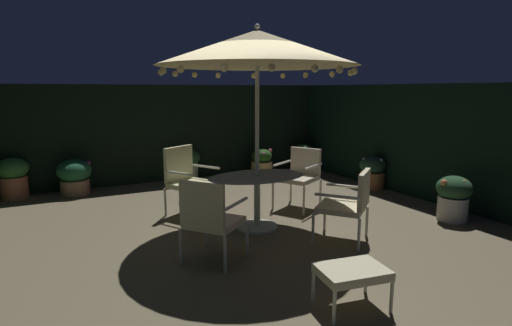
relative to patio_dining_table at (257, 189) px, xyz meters
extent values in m
cube|color=brown|center=(-0.19, -0.02, -0.58)|extent=(7.55, 7.73, 0.02)
cube|color=black|center=(-0.19, 3.70, 0.44)|extent=(7.55, 0.30, 2.02)
cube|color=black|center=(3.43, -0.02, 0.44)|extent=(0.30, 7.73, 2.02)
cylinder|color=silver|center=(0.00, 0.00, -0.55)|extent=(0.59, 0.59, 0.03)
cylinder|color=silver|center=(0.00, 0.00, -0.20)|extent=(0.09, 0.09, 0.73)
ellipsoid|color=gray|center=(0.00, 0.00, 0.18)|extent=(1.40, 0.93, 0.03)
cylinder|color=silver|center=(0.00, 0.00, 0.63)|extent=(0.06, 0.06, 2.38)
cone|color=beige|center=(0.00, 0.00, 1.89)|extent=(2.66, 2.66, 0.46)
sphere|color=silver|center=(0.00, 0.00, 2.16)|extent=(0.07, 0.07, 0.07)
sphere|color=#F9DB8C|center=(1.25, 0.03, 1.57)|extent=(0.08, 0.08, 0.08)
sphere|color=#F9DB8C|center=(1.13, 0.53, 1.57)|extent=(0.08, 0.08, 0.08)
sphere|color=#F9DB8C|center=(0.91, 0.86, 1.57)|extent=(0.08, 0.08, 0.08)
sphere|color=#F9DB8C|center=(0.53, 1.13, 1.57)|extent=(0.08, 0.08, 0.08)
sphere|color=#F9DB8C|center=(-0.05, 1.25, 1.57)|extent=(0.08, 0.08, 0.08)
sphere|color=#F9DB8C|center=(-0.47, 1.16, 1.57)|extent=(0.08, 0.08, 0.08)
sphere|color=#F9DB8C|center=(-0.84, 0.92, 1.57)|extent=(0.08, 0.08, 0.08)
sphere|color=#F9DB8C|center=(-1.15, 0.47, 1.57)|extent=(0.08, 0.08, 0.08)
sphere|color=#F9DB8C|center=(-1.25, 0.02, 1.57)|extent=(0.08, 0.08, 0.08)
sphere|color=#F9DB8C|center=(-1.17, -0.43, 1.57)|extent=(0.08, 0.08, 0.08)
sphere|color=#F9DB8C|center=(-0.85, -0.91, 1.57)|extent=(0.08, 0.08, 0.08)
sphere|color=#F9DB8C|center=(-0.44, -1.17, 1.57)|extent=(0.08, 0.08, 0.08)
sphere|color=#F9DB8C|center=(0.04, -1.25, 1.57)|extent=(0.08, 0.08, 0.08)
sphere|color=#F9DB8C|center=(0.43, -1.17, 1.57)|extent=(0.08, 0.08, 0.08)
sphere|color=#F9DB8C|center=(0.90, -0.87, 1.57)|extent=(0.08, 0.08, 0.08)
sphere|color=#F9DB8C|center=(1.13, -0.53, 1.57)|extent=(0.08, 0.08, 0.08)
cylinder|color=silver|center=(0.33, -0.88, -0.36)|extent=(0.04, 0.04, 0.40)
cylinder|color=silver|center=(0.78, -0.52, -0.36)|extent=(0.04, 0.04, 0.40)
cylinder|color=silver|center=(0.69, -1.32, -0.36)|extent=(0.04, 0.04, 0.40)
cylinder|color=silver|center=(1.13, -0.97, -0.36)|extent=(0.04, 0.04, 0.40)
cube|color=beige|center=(0.73, -0.92, -0.13)|extent=(0.78, 0.78, 0.07)
cube|color=beige|center=(0.90, -1.13, 0.14)|extent=(0.46, 0.39, 0.45)
cylinder|color=silver|center=(0.51, -1.10, 0.09)|extent=(0.37, 0.45, 0.04)
cylinder|color=silver|center=(0.96, -0.75, 0.09)|extent=(0.37, 0.45, 0.04)
cylinder|color=silver|center=(0.91, 0.18, -0.34)|extent=(0.04, 0.04, 0.46)
cylinder|color=silver|center=(0.63, 0.67, -0.34)|extent=(0.04, 0.04, 0.46)
cylinder|color=silver|center=(1.43, 0.47, -0.34)|extent=(0.04, 0.04, 0.46)
cylinder|color=silver|center=(1.16, 0.96, -0.34)|extent=(0.04, 0.04, 0.46)
cube|color=beige|center=(1.03, 0.57, -0.07)|extent=(0.78, 0.76, 0.07)
cube|color=beige|center=(1.28, 0.71, 0.18)|extent=(0.31, 0.50, 0.43)
cylinder|color=silver|center=(1.17, 0.32, 0.16)|extent=(0.52, 0.31, 0.04)
cylinder|color=silver|center=(0.90, 0.82, 0.16)|extent=(0.52, 0.31, 0.04)
cylinder|color=silver|center=(-0.17, 0.91, -0.35)|extent=(0.04, 0.04, 0.44)
cylinder|color=silver|center=(-0.70, 0.61, -0.35)|extent=(0.04, 0.04, 0.44)
cylinder|color=silver|center=(-0.47, 1.43, -0.35)|extent=(0.04, 0.04, 0.44)
cylinder|color=silver|center=(-1.00, 1.13, -0.35)|extent=(0.04, 0.04, 0.44)
cube|color=beige|center=(-0.59, 1.02, -0.09)|extent=(0.81, 0.80, 0.07)
cube|color=beige|center=(-0.73, 1.27, 0.21)|extent=(0.54, 0.34, 0.54)
cylinder|color=silver|center=(-0.32, 1.17, 0.14)|extent=(0.32, 0.51, 0.04)
cylinder|color=silver|center=(-0.85, 0.87, 0.14)|extent=(0.32, 0.51, 0.04)
cylinder|color=silver|center=(-0.89, -0.34, -0.36)|extent=(0.04, 0.04, 0.40)
cylinder|color=silver|center=(-0.54, -0.78, -0.36)|extent=(0.04, 0.04, 0.40)
cylinder|color=silver|center=(-1.31, -0.68, -0.36)|extent=(0.04, 0.04, 0.40)
cylinder|color=silver|center=(-0.96, -1.12, -0.36)|extent=(0.04, 0.04, 0.40)
cube|color=beige|center=(-0.92, -0.73, -0.13)|extent=(0.76, 0.76, 0.07)
cube|color=beige|center=(-1.13, -0.89, 0.15)|extent=(0.38, 0.46, 0.48)
cylinder|color=silver|center=(-1.10, -0.51, 0.12)|extent=(0.43, 0.35, 0.04)
cylinder|color=silver|center=(-0.75, -0.95, 0.12)|extent=(0.43, 0.35, 0.04)
cylinder|color=silver|center=(-0.48, -2.04, -0.42)|extent=(0.03, 0.03, 0.30)
cylinder|color=silver|center=(0.07, -2.12, -0.42)|extent=(0.03, 0.03, 0.30)
cylinder|color=silver|center=(-0.54, -2.42, -0.42)|extent=(0.03, 0.03, 0.30)
cylinder|color=silver|center=(0.01, -2.51, -0.42)|extent=(0.03, 0.03, 0.30)
cube|color=beige|center=(-0.23, -2.27, -0.23)|extent=(0.65, 0.51, 0.08)
cylinder|color=beige|center=(0.07, 3.35, -0.39)|extent=(0.42, 0.42, 0.36)
ellipsoid|color=#28552E|center=(0.07, 3.35, -0.06)|extent=(0.52, 0.52, 0.37)
sphere|color=#EA5F7E|center=(0.28, 3.33, -0.04)|extent=(0.10, 0.10, 0.10)
sphere|color=#ED5477|center=(0.06, 3.49, 0.02)|extent=(0.06, 0.06, 0.06)
sphere|color=#E44C6A|center=(-0.10, 3.33, 0.01)|extent=(0.11, 0.11, 0.11)
sphere|color=#E9507B|center=(0.05, 3.20, 0.03)|extent=(0.07, 0.07, 0.07)
cylinder|color=beige|center=(2.86, 3.13, -0.40)|extent=(0.47, 0.47, 0.32)
ellipsoid|color=#376133|center=(2.86, 3.13, -0.10)|extent=(0.51, 0.51, 0.36)
sphere|color=#B13E89|center=(3.01, 3.15, -0.09)|extent=(0.07, 0.07, 0.07)
sphere|color=#BE3876|center=(2.93, 3.32, -0.03)|extent=(0.11, 0.11, 0.11)
sphere|color=#C12D73|center=(2.68, 3.19, -0.10)|extent=(0.10, 0.10, 0.10)
sphere|color=#A83486|center=(2.77, 3.02, -0.03)|extent=(0.10, 0.10, 0.10)
sphere|color=#AC3584|center=(2.94, 2.98, -0.09)|extent=(0.06, 0.06, 0.06)
cylinder|color=beige|center=(2.74, -1.03, -0.39)|extent=(0.43, 0.43, 0.36)
ellipsoid|color=#224628|center=(2.74, -1.03, -0.07)|extent=(0.50, 0.50, 0.35)
sphere|color=orange|center=(2.89, -1.01, -0.05)|extent=(0.11, 0.11, 0.11)
sphere|color=orange|center=(2.70, -0.86, -0.03)|extent=(0.11, 0.11, 0.11)
sphere|color=#D88045|center=(2.53, -1.01, 0.02)|extent=(0.10, 0.10, 0.10)
sphere|color=#F28B47|center=(2.73, -1.18, 0.05)|extent=(0.06, 0.06, 0.06)
cylinder|color=#A66B3F|center=(3.09, 1.04, -0.40)|extent=(0.48, 0.48, 0.33)
ellipsoid|color=#21422F|center=(3.09, 1.04, -0.10)|extent=(0.51, 0.51, 0.36)
sphere|color=silver|center=(3.22, 1.03, 0.01)|extent=(0.08, 0.08, 0.08)
sphere|color=silver|center=(3.14, 1.24, -0.04)|extent=(0.07, 0.07, 0.07)
sphere|color=silver|center=(2.93, 1.12, 0.01)|extent=(0.06, 0.06, 0.06)
sphere|color=silver|center=(2.99, 0.97, 0.00)|extent=(0.07, 0.07, 0.07)
sphere|color=silver|center=(3.12, 0.86, 0.02)|extent=(0.07, 0.07, 0.07)
cylinder|color=#84634D|center=(-2.15, 3.19, -0.43)|extent=(0.51, 0.51, 0.28)
ellipsoid|color=#205637|center=(-2.15, 3.19, -0.12)|extent=(0.61, 0.61, 0.42)
sphere|color=#AA2F7E|center=(-1.90, 3.21, 0.00)|extent=(0.09, 0.09, 0.09)
sphere|color=#A53E81|center=(-2.10, 3.39, -0.09)|extent=(0.08, 0.08, 0.08)
sphere|color=#B83C83|center=(-2.29, 3.23, -0.10)|extent=(0.09, 0.09, 0.09)
sphere|color=#AC3078|center=(-2.18, 2.98, -0.04)|extent=(0.06, 0.06, 0.06)
cylinder|color=tan|center=(1.70, 3.05, -0.40)|extent=(0.48, 0.48, 0.33)
ellipsoid|color=#27541C|center=(1.70, 3.05, -0.11)|extent=(0.45, 0.45, 0.32)
sphere|color=#E15F6E|center=(1.88, 3.01, 0.00)|extent=(0.10, 0.10, 0.10)
sphere|color=#E94774|center=(1.70, 3.17, -0.06)|extent=(0.06, 0.06, 0.06)
sphere|color=#E0477E|center=(1.51, 3.07, -0.09)|extent=(0.06, 0.06, 0.06)
sphere|color=#D35376|center=(1.66, 2.90, -0.04)|extent=(0.11, 0.11, 0.11)
cylinder|color=#A85F47|center=(-3.14, 3.37, -0.37)|extent=(0.46, 0.46, 0.40)
ellipsoid|color=#356D32|center=(-3.14, 3.37, -0.02)|extent=(0.54, 0.54, 0.38)
sphere|color=#B62D8C|center=(-2.99, 3.34, 0.04)|extent=(0.10, 0.10, 0.10)
sphere|color=#B43080|center=(-3.19, 3.57, 0.10)|extent=(0.07, 0.07, 0.07)
sphere|color=#A53F78|center=(-3.14, 3.24, 0.03)|extent=(0.10, 0.10, 0.10)
camera|label=1|loc=(-2.52, -4.87, 1.36)|focal=28.54mm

